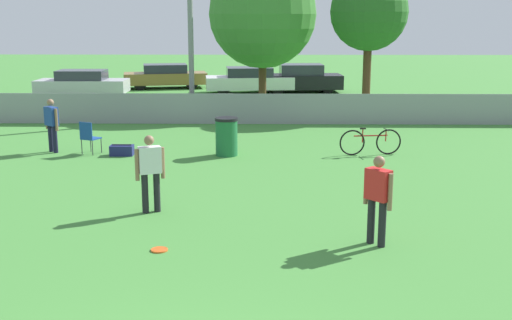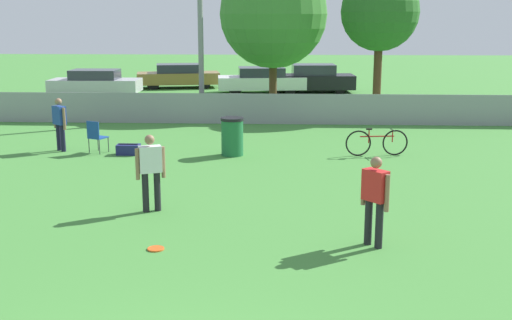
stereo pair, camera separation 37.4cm
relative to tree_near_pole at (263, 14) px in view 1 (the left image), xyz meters
name	(u,v)px [view 1 (the left image)]	position (x,y,z in m)	size (l,w,h in m)	color
fence_backline	(242,109)	(-0.69, -3.75, -3.33)	(24.31, 0.07, 1.21)	gray
tree_near_pole	(263,14)	(0.00, 0.00, 0.00)	(4.37, 4.37, 6.07)	#4C331E
tree_far_right	(369,13)	(4.13, -1.13, 0.06)	(3.01, 3.01, 5.48)	#4C331E
player_receiver_white	(150,168)	(-2.10, -14.43, -2.98)	(0.55, 0.37, 1.56)	black
player_thrower_red	(378,194)	(2.06, -16.23, -2.98)	(0.45, 0.47, 1.56)	black
spectator_in_blue	(52,122)	(-5.93, -8.75, -3.01)	(0.46, 0.43, 1.53)	#191933
frisbee_disc	(159,250)	(-1.59, -16.58, -3.87)	(0.29, 0.29, 0.03)	#E5591E
folding_chair_sideline	(89,136)	(-4.82, -9.00, -3.35)	(0.57, 0.57, 0.93)	#333338
bicycle_sideline	(370,142)	(3.10, -8.97, -3.51)	(1.76, 0.44, 0.78)	black
trash_bin	(226,137)	(-0.93, -9.10, -3.34)	(0.64, 0.64, 1.07)	#1E6638
gear_bag_sideline	(122,150)	(-3.87, -9.15, -3.74)	(0.64, 0.35, 0.31)	navy
parked_car_silver	(82,83)	(-8.71, 4.10, -3.24)	(4.32, 1.78, 1.28)	black
parked_car_tan	(165,76)	(-5.29, 7.90, -3.23)	(4.63, 2.55, 1.28)	black
parked_car_white	(249,80)	(-0.70, 5.77, -3.24)	(4.54, 2.28, 1.29)	black
parked_car_dark	(301,79)	(1.93, 6.29, -3.21)	(4.22, 2.04, 1.41)	black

